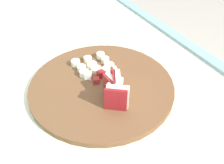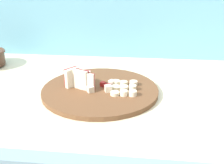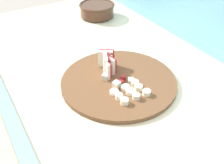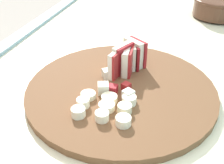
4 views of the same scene
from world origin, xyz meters
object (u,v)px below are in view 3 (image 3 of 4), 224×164
cutting_board (119,82)px  apple_wedge_fan (108,63)px  apple_dice_pile (118,81)px  ceramic_bowl (97,9)px  banana_slice_rows (130,92)px

cutting_board → apple_wedge_fan: (-0.07, -0.00, 0.04)m
apple_dice_pile → ceramic_bowl: 0.57m
ceramic_bowl → apple_dice_pile: bearing=-21.6°
cutting_board → apple_dice_pile: 0.03m
apple_dice_pile → ceramic_bowl: (-0.53, 0.21, 0.01)m
cutting_board → ceramic_bowl: bearing=159.0°
apple_dice_pile → ceramic_bowl: size_ratio=0.50×
cutting_board → banana_slice_rows: size_ratio=3.48×
cutting_board → apple_wedge_fan: apple_wedge_fan is taller
cutting_board → apple_wedge_fan: bearing=-176.7°
cutting_board → banana_slice_rows: (0.08, -0.01, 0.01)m
cutting_board → apple_wedge_fan: 0.07m
banana_slice_rows → ceramic_bowl: bearing=160.9°
banana_slice_rows → apple_wedge_fan: bearing=178.6°
apple_wedge_fan → apple_dice_pile: (0.08, -0.01, -0.02)m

